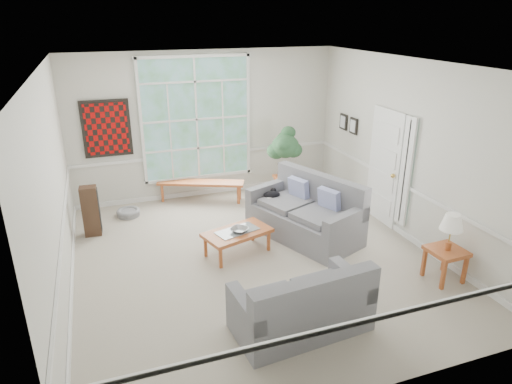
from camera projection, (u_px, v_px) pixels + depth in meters
floor at (254, 258)px, 7.29m from camera, size 5.50×6.00×0.01m
ceiling at (254, 65)px, 6.19m from camera, size 5.50×6.00×0.02m
wall_back at (206, 125)px, 9.37m from camera, size 5.50×0.02×3.00m
wall_front at (364, 269)px, 4.11m from camera, size 5.50×0.02×3.00m
wall_left at (53, 192)px, 5.89m from camera, size 0.02×6.00×3.00m
wall_right at (410, 152)px, 7.60m from camera, size 0.02×6.00×3.00m
window_back at (197, 119)px, 9.22m from camera, size 2.30×0.08×2.40m
entry_door at (384, 167)px, 8.28m from camera, size 0.08×0.90×2.10m
door_sidelight at (406, 172)px, 7.69m from camera, size 0.08×0.26×1.90m
wall_art at (107, 129)px, 8.69m from camera, size 0.90×0.06×1.10m
wall_frame_near at (353, 126)px, 9.10m from camera, size 0.04×0.26×0.32m
wall_frame_far at (343, 122)px, 9.45m from camera, size 0.04×0.26×0.32m
loveseat_right at (304, 208)px, 7.82m from camera, size 1.67×2.19×1.06m
loveseat_front at (301, 298)px, 5.52m from camera, size 1.70×0.98×0.89m
coffee_table at (237, 242)px, 7.37m from camera, size 1.19×0.87×0.40m
pewter_bowl at (239, 230)px, 7.26m from camera, size 0.46×0.46×0.08m
window_bench at (201, 191)px, 9.46m from camera, size 1.77×1.02×0.41m
end_table at (286, 187)px, 9.59m from camera, size 0.48×0.48×0.47m
houseplant at (285, 152)px, 9.38m from camera, size 0.66×0.66×1.05m
side_table at (444, 264)px, 6.62m from camera, size 0.51×0.51×0.50m
table_lamp at (450, 232)px, 6.42m from camera, size 0.38×0.38×0.55m
pet_bed at (128, 213)px, 8.79m from camera, size 0.56×0.56×0.13m
floor_speaker at (91, 211)px, 7.91m from camera, size 0.29×0.24×0.90m
cat at (272, 194)px, 8.20m from camera, size 0.38×0.36×0.15m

